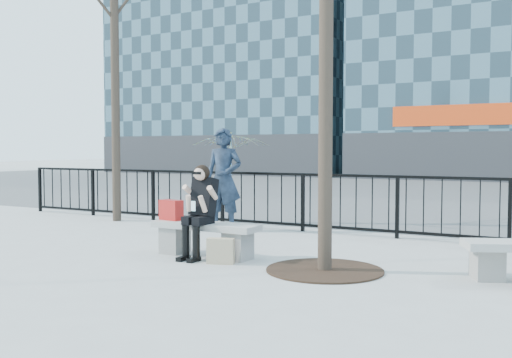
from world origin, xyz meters
The scene contains 11 objects.
ground centered at (0.00, 0.00, 0.00)m, with size 120.00×120.00×0.00m, color #999894.
street_surface centered at (0.00, 15.00, 0.00)m, with size 60.00×23.00×0.01m, color #474747.
railing centered at (0.00, 3.00, 0.55)m, with size 14.00×0.06×1.10m.
building_left centered at (-15.00, 27.00, 11.30)m, with size 16.20×10.20×22.60m.
tree_grate centered at (1.90, -0.10, 0.01)m, with size 1.50×1.50×0.02m, color black.
bench_main centered at (0.00, 0.00, 0.30)m, with size 1.65×0.46×0.49m.
seated_woman centered at (0.00, -0.16, 0.67)m, with size 0.50×0.64×1.34m.
handbag centered at (-0.63, 0.02, 0.64)m, with size 0.37×0.17×0.30m, color #B41A16.
shopping_bag centered at (0.49, -0.36, 0.17)m, with size 0.37×0.14×0.35m, color #C4B28B.
standing_man centered at (-1.16, 2.34, 0.98)m, with size 0.72×0.47×1.96m, color black.
vendor_umbrella centered at (-4.00, 7.23, 1.03)m, with size 2.24×2.29×2.05m, color gold.
Camera 1 is at (4.62, -6.84, 1.56)m, focal length 40.00 mm.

